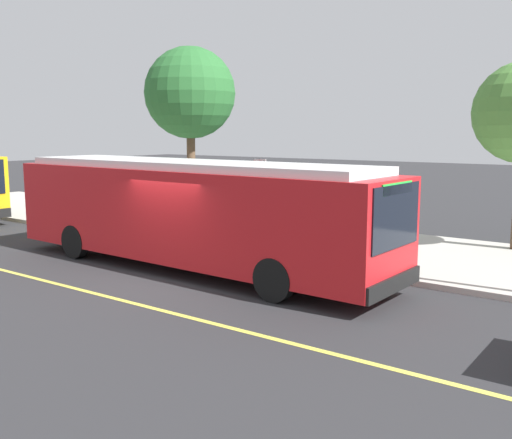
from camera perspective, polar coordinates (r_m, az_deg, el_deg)
The scene contains 9 objects.
ground_plane at distance 15.30m, azimuth -8.03°, elevation -5.62°, with size 120.00×120.00×0.00m, color #2B2B2D.
sidewalk_curb at distance 19.90m, azimuth 4.13°, elevation -2.03°, with size 44.00×6.40×0.15m, color #B7B2A8.
lane_stripe_center at distance 13.87m, azimuth -14.44°, elevation -7.28°, with size 36.00×0.14×0.01m, color #E0D64C.
transit_bus_main at distance 15.94m, azimuth -6.50°, elevation 0.91°, with size 12.14×2.90×2.95m.
bus_shelter at distance 20.97m, azimuth -1.06°, elevation 3.62°, with size 2.90×1.60×2.48m.
waiting_bench at distance 21.16m, azimuth -0.87°, elevation 0.16°, with size 1.60×0.48×0.95m.
route_sign_post at distance 17.28m, azimuth 0.39°, elevation 2.69°, with size 0.44×0.08×2.80m.
pedestrian_commuter at distance 20.33m, azimuth -3.52°, elevation 1.18°, with size 0.24×0.40×1.69m.
street_tree_near_shelter at distance 25.17m, azimuth -6.46°, elevation 12.14°, with size 3.83×3.83×7.11m.
Camera 1 is at (10.42, -10.56, 3.73)m, focal length 40.92 mm.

